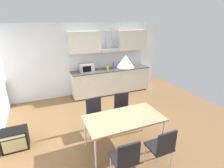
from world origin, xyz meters
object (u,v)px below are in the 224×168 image
chair_near_left (126,158)px  guitar_amp (15,139)px  microwave (87,68)px  chair_near_right (162,146)px  bottle_yellow (108,67)px  bottle_blue (114,66)px  bottle_green (120,66)px  bottle_white (130,64)px  chair_far_left (95,112)px  chair_far_right (123,107)px  pendant_lamp (125,61)px  bottle_brown (127,65)px  dining_table (124,119)px

chair_near_left → guitar_amp: bearing=136.6°
chair_near_left → microwave: bearing=84.0°
guitar_amp → chair_near_right: bearing=-34.0°
bottle_yellow → bottle_blue: (0.25, 0.03, 0.03)m
bottle_green → guitar_amp: (-3.45, -2.09, -0.79)m
bottle_blue → bottle_white: bearing=-0.2°
bottle_white → chair_near_left: 4.28m
chair_far_left → bottle_blue: bearing=56.5°
bottle_yellow → chair_near_right: bottle_yellow is taller
bottle_white → chair_near_left: bottle_white is taller
bottle_white → chair_near_right: 3.98m
chair_near_left → guitar_amp: 2.48m
chair_far_right → chair_near_left: bearing=-114.5°
bottle_yellow → bottle_green: bearing=10.6°
bottle_white → pendant_lamp: bearing=-120.5°
chair_near_left → pendant_lamp: size_ratio=2.72×
bottle_brown → chair_near_left: bottle_brown is taller
dining_table → chair_near_left: size_ratio=1.84×
pendant_lamp → bottle_blue: bearing=70.5°
bottle_green → bottle_brown: bottle_green is taller
dining_table → chair_far_left: (-0.37, 0.80, -0.16)m
bottle_blue → pendant_lamp: size_ratio=0.84×
bottle_blue → chair_far_left: (-1.39, -2.11, -0.51)m
bottle_brown → chair_near_right: size_ratio=0.22×
microwave → dining_table: bearing=-90.6°
bottle_green → bottle_blue: bearing=-165.8°
dining_table → chair_far_left: 0.90m
chair_near_left → chair_far_left: (-0.00, 1.60, 0.00)m
dining_table → chair_near_right: 0.89m
chair_far_right → chair_far_left: (-0.73, 0.00, 0.00)m
bottle_blue → chair_far_left: bearing=-123.5°
dining_table → guitar_amp: size_ratio=3.07×
bottle_white → chair_far_right: bottle_white is taller
chair_near_right → chair_near_left: 0.72m
guitar_amp → microwave: bearing=43.2°
bottle_blue → dining_table: (-1.03, -2.91, -0.34)m
dining_table → pendant_lamp: 1.22m
bottle_green → chair_far_right: bearing=-113.3°
microwave → bottle_green: 1.27m
bottle_white → chair_near_left: (-2.08, -3.71, -0.51)m
bottle_green → chair_far_left: bottle_green is taller
bottle_white → chair_near_right: bearing=-110.0°
bottle_green → bottle_brown: 0.26m
microwave → pendant_lamp: bearing=-90.6°
dining_table → chair_near_left: 0.90m
microwave → dining_table: microwave is taller
bottle_brown → guitar_amp: (-3.70, -2.01, -0.79)m
microwave → bottle_brown: bearing=-1.3°
bottle_yellow → bottle_brown: bottle_yellow is taller
guitar_amp → bottle_blue: bearing=32.5°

